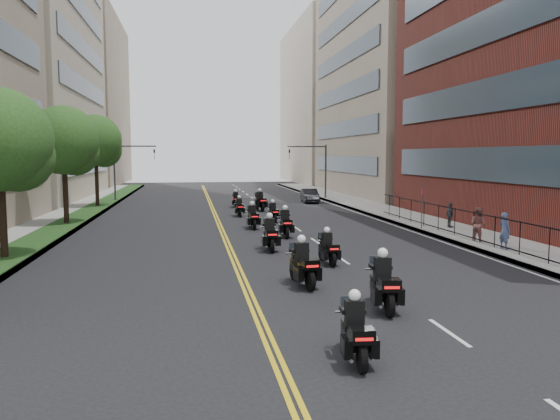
# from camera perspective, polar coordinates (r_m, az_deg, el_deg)

# --- Properties ---
(ground) EXTENTS (160.00, 160.00, 0.00)m
(ground) POSITION_cam_1_polar(r_m,az_deg,el_deg) (13.88, 4.98, -13.32)
(ground) COLOR black
(ground) RESTS_ON ground
(sidewalk_right) EXTENTS (4.00, 90.00, 0.15)m
(sidewalk_right) POSITION_cam_1_polar(r_m,az_deg,el_deg) (40.92, 12.63, -0.63)
(sidewalk_right) COLOR gray
(sidewalk_right) RESTS_ON ground
(sidewalk_left) EXTENTS (4.00, 90.00, 0.15)m
(sidewalk_left) POSITION_cam_1_polar(r_m,az_deg,el_deg) (38.95, -22.23, -1.24)
(sidewalk_left) COLOR gray
(sidewalk_left) RESTS_ON ground
(grass_strip) EXTENTS (2.00, 90.00, 0.04)m
(grass_strip) POSITION_cam_1_polar(r_m,az_deg,el_deg) (38.77, -21.08, -1.09)
(grass_strip) COLOR #193613
(grass_strip) RESTS_ON sidewalk_left
(building_right_tan) EXTENTS (15.11, 28.00, 30.00)m
(building_right_tan) POSITION_cam_1_polar(r_m,az_deg,el_deg) (66.39, 13.11, 14.69)
(building_right_tan) COLOR gray
(building_right_tan) RESTS_ON ground
(building_right_far) EXTENTS (15.00, 28.00, 26.00)m
(building_right_far) POSITION_cam_1_polar(r_m,az_deg,el_deg) (94.40, 6.01, 10.87)
(building_right_far) COLOR #AFA38D
(building_right_far) RESTS_ON ground
(building_left_mid) EXTENTS (16.11, 28.00, 34.00)m
(building_left_mid) POSITION_cam_1_polar(r_m,az_deg,el_deg) (64.73, -27.11, 16.25)
(building_left_mid) COLOR #AFA38D
(building_left_mid) RESTS_ON ground
(building_left_far) EXTENTS (16.00, 28.00, 26.00)m
(building_left_far) POSITION_cam_1_polar(r_m,az_deg,el_deg) (93.00, -21.31, 10.60)
(building_left_far) COLOR gray
(building_left_far) RESTS_ON ground
(iron_fence) EXTENTS (0.05, 28.00, 1.50)m
(iron_fence) POSITION_cam_1_polar(r_m,az_deg,el_deg) (28.76, 20.52, -1.86)
(iron_fence) COLOR black
(iron_fence) RESTS_ON sidewalk_right
(street_trees) EXTENTS (4.40, 38.40, 7.98)m
(street_trees) POSITION_cam_1_polar(r_m,az_deg,el_deg) (32.26, -23.44, 6.35)
(street_trees) COLOR black
(street_trees) RESTS_ON ground
(traffic_signal_right) EXTENTS (4.09, 0.20, 5.60)m
(traffic_signal_right) POSITION_cam_1_polar(r_m,az_deg,el_deg) (56.19, 3.85, 4.90)
(traffic_signal_right) COLOR #3F3F44
(traffic_signal_right) RESTS_ON ground
(traffic_signal_left) EXTENTS (4.09, 0.20, 5.60)m
(traffic_signal_left) POSITION_cam_1_polar(r_m,az_deg,el_deg) (55.06, -15.94, 4.67)
(traffic_signal_left) COLOR #3F3F44
(traffic_signal_left) RESTS_ON ground
(motorcycle_0) EXTENTS (0.59, 2.15, 1.58)m
(motorcycle_0) POSITION_cam_1_polar(r_m,az_deg,el_deg) (12.41, 7.88, -12.65)
(motorcycle_0) COLOR black
(motorcycle_0) RESTS_ON ground
(motorcycle_1) EXTENTS (0.71, 2.46, 1.82)m
(motorcycle_1) POSITION_cam_1_polar(r_m,az_deg,el_deg) (16.42, 10.74, -7.77)
(motorcycle_1) COLOR black
(motorcycle_1) RESTS_ON ground
(motorcycle_2) EXTENTS (0.72, 2.40, 1.78)m
(motorcycle_2) POSITION_cam_1_polar(r_m,az_deg,el_deg) (19.01, 2.39, -5.87)
(motorcycle_2) COLOR black
(motorcycle_2) RESTS_ON ground
(motorcycle_3) EXTENTS (0.53, 2.09, 1.54)m
(motorcycle_3) POSITION_cam_1_polar(r_m,az_deg,el_deg) (22.88, 5.01, -4.13)
(motorcycle_3) COLOR black
(motorcycle_3) RESTS_ON ground
(motorcycle_4) EXTENTS (0.56, 2.43, 1.79)m
(motorcycle_4) POSITION_cam_1_polar(r_m,az_deg,el_deg) (26.03, -1.06, -2.69)
(motorcycle_4) COLOR black
(motorcycle_4) RESTS_ON ground
(motorcycle_5) EXTENTS (0.58, 2.40, 1.77)m
(motorcycle_5) POSITION_cam_1_polar(r_m,az_deg,el_deg) (30.30, 0.56, -1.51)
(motorcycle_5) COLOR black
(motorcycle_5) RESTS_ON ground
(motorcycle_6) EXTENTS (0.54, 2.30, 1.70)m
(motorcycle_6) POSITION_cam_1_polar(r_m,az_deg,el_deg) (33.74, -2.89, -0.82)
(motorcycle_6) COLOR black
(motorcycle_6) RESTS_ON ground
(motorcycle_7) EXTENTS (0.52, 2.08, 1.53)m
(motorcycle_7) POSITION_cam_1_polar(r_m,az_deg,el_deg) (36.97, -0.74, -0.34)
(motorcycle_7) COLOR black
(motorcycle_7) RESTS_ON ground
(motorcycle_8) EXTENTS (0.49, 2.11, 1.56)m
(motorcycle_8) POSITION_cam_1_polar(r_m,az_deg,el_deg) (40.56, -4.28, 0.20)
(motorcycle_8) COLOR black
(motorcycle_8) RESTS_ON ground
(motorcycle_9) EXTENTS (0.73, 2.47, 1.83)m
(motorcycle_9) POSITION_cam_1_polar(r_m,az_deg,el_deg) (44.49, -2.09, 0.84)
(motorcycle_9) COLOR black
(motorcycle_9) RESTS_ON ground
(motorcycle_10) EXTENTS (0.48, 2.11, 1.56)m
(motorcycle_10) POSITION_cam_1_polar(r_m,az_deg,el_deg) (47.61, -4.65, 1.02)
(motorcycle_10) COLOR black
(motorcycle_10) RESTS_ON ground
(parked_sedan) EXTENTS (1.67, 4.08, 1.31)m
(parked_sedan) POSITION_cam_1_polar(r_m,az_deg,el_deg) (52.32, 3.12, 1.50)
(parked_sedan) COLOR black
(parked_sedan) RESTS_ON ground
(pedestrian_a) EXTENTS (0.55, 0.71, 1.73)m
(pedestrian_a) POSITION_cam_1_polar(r_m,az_deg,el_deg) (27.58, 22.42, -2.00)
(pedestrian_a) COLOR #45537E
(pedestrian_a) RESTS_ON sidewalk_right
(pedestrian_b) EXTENTS (0.92, 1.03, 1.74)m
(pedestrian_b) POSITION_cam_1_polar(r_m,az_deg,el_deg) (29.60, 20.01, -1.40)
(pedestrian_b) COLOR brown
(pedestrian_b) RESTS_ON sidewalk_right
(pedestrian_c) EXTENTS (0.39, 0.90, 1.52)m
(pedestrian_c) POSITION_cam_1_polar(r_m,az_deg,el_deg) (34.67, 17.35, -0.50)
(pedestrian_c) COLOR #3C3E43
(pedestrian_c) RESTS_ON sidewalk_right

